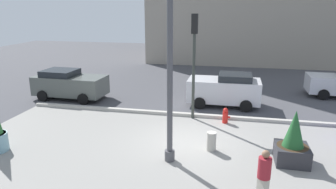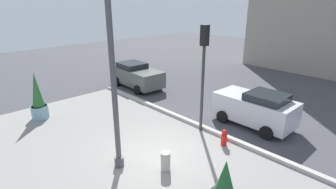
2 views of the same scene
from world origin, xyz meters
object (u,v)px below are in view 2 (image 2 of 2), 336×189
traffic_light_corner (204,63)px  concrete_bollard (166,161)px  potted_plant_near_left (38,100)px  fire_hydrant (224,138)px  car_far_lane (137,75)px  car_passing_lane (255,108)px  lamp_post (114,85)px

traffic_light_corner → concrete_bollard: bearing=-71.2°
potted_plant_near_left → fire_hydrant: potted_plant_near_left is taller
fire_hydrant → car_far_lane: 9.59m
car_passing_lane → car_far_lane: size_ratio=0.92×
lamp_post → car_passing_lane: 7.59m
fire_hydrant → concrete_bollard: bearing=-98.0°
concrete_bollard → traffic_light_corner: traffic_light_corner is taller
fire_hydrant → traffic_light_corner: 3.42m
traffic_light_corner → car_far_lane: traffic_light_corner is taller
traffic_light_corner → potted_plant_near_left: bearing=-143.1°
lamp_post → car_passing_lane: size_ratio=1.71×
potted_plant_near_left → traffic_light_corner: (6.88, 5.16, 2.31)m
lamp_post → car_far_lane: bearing=138.9°
potted_plant_near_left → concrete_bollard: potted_plant_near_left is taller
car_far_lane → potted_plant_near_left: bearing=-83.5°
traffic_light_corner → car_far_lane: size_ratio=1.18×
car_far_lane → traffic_light_corner: bearing=-14.3°
fire_hydrant → concrete_bollard: same height
traffic_light_corner → car_passing_lane: 3.76m
lamp_post → potted_plant_near_left: 7.04m
lamp_post → potted_plant_near_left: (-6.65, -0.61, -2.23)m
concrete_bollard → car_far_lane: bearing=148.7°
potted_plant_near_left → fire_hydrant: 9.78m
potted_plant_near_left → concrete_bollard: bearing=12.1°
lamp_post → potted_plant_near_left: size_ratio=2.64×
fire_hydrant → car_passing_lane: (-0.15, 2.80, 0.56)m
concrete_bollard → traffic_light_corner: bearing=108.8°
lamp_post → concrete_bollard: size_ratio=8.99×
fire_hydrant → car_passing_lane: bearing=93.0°
lamp_post → car_far_lane: 10.19m
concrete_bollard → car_far_lane: 10.38m
potted_plant_near_left → car_passing_lane: size_ratio=0.65×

